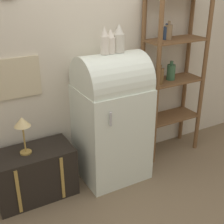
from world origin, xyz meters
name	(u,v)px	position (x,y,z in m)	size (l,w,h in m)	color
ground_plane	(123,184)	(0.00, 0.00, 0.00)	(12.00, 12.00, 0.00)	#7A664C
wall_back	(96,50)	(-0.01, 0.57, 1.35)	(7.00, 0.09, 2.70)	beige
refrigerator	(112,116)	(0.00, 0.25, 0.71)	(0.69, 0.63, 1.38)	silver
suitcase_trunk	(35,173)	(-0.86, 0.30, 0.26)	(0.78, 0.43, 0.51)	black
shelf_unit	(173,69)	(0.87, 0.36, 1.07)	(0.73, 0.34, 1.89)	brown
vase_left	(104,41)	(-0.08, 0.25, 1.50)	(0.08, 0.08, 0.26)	silver
vase_center	(111,42)	(-0.01, 0.26, 1.49)	(0.09, 0.09, 0.23)	silver
vase_right	(119,39)	(0.09, 0.26, 1.50)	(0.11, 0.11, 0.27)	beige
desk_lamp	(22,125)	(-0.91, 0.30, 0.81)	(0.15, 0.15, 0.38)	#AD8942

